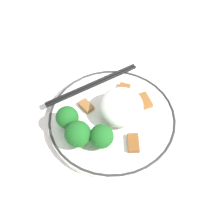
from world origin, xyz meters
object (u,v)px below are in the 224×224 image
(broccoli_back_left, at_px, (67,118))
(broccoli_back_center, at_px, (78,134))
(plate, at_px, (112,119))
(broccoli_back_right, at_px, (101,137))
(chopsticks, at_px, (92,85))

(broccoli_back_left, distance_m, broccoli_back_center, 0.04)
(plate, relative_size, broccoli_back_center, 4.48)
(broccoli_back_left, bearing_deg, broccoli_back_right, 173.98)
(chopsticks, bearing_deg, broccoli_back_right, 125.24)
(plate, bearing_deg, broccoli_back_left, 39.88)
(plate, xyz_separation_m, broccoli_back_center, (0.03, 0.08, 0.04))
(broccoli_back_center, relative_size, chopsticks, 0.30)
(plate, xyz_separation_m, broccoli_back_right, (-0.01, 0.07, 0.04))
(broccoli_back_center, distance_m, broccoli_back_right, 0.04)
(broccoli_back_center, xyz_separation_m, broccoli_back_right, (-0.04, -0.02, -0.00))
(plate, bearing_deg, broccoli_back_right, 98.89)
(plate, distance_m, broccoli_back_center, 0.10)
(broccoli_back_center, bearing_deg, broccoli_back_left, -32.72)
(broccoli_back_left, relative_size, broccoli_back_right, 1.01)
(broccoli_back_center, height_order, broccoli_back_right, broccoli_back_center)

